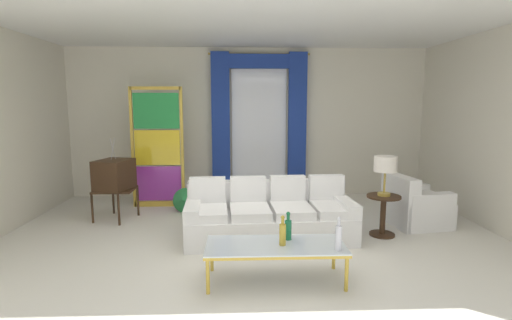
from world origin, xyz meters
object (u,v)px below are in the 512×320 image
bottle_crystal_tall (283,233)px  bottle_amber_squat (339,237)px  couch_white_long (269,217)px  armchair_white (414,207)px  round_side_table (383,212)px  vintage_tv (114,176)px  bottle_blue_decanter (288,228)px  peacock_figurine (184,201)px  stained_glass_divider (158,150)px  coffee_table (275,247)px  table_lamp_brass (385,166)px

bottle_crystal_tall → bottle_amber_squat: (0.56, -0.17, 0.01)m
couch_white_long → armchair_white: bearing=11.8°
round_side_table → couch_white_long: bearing=-179.4°
armchair_white → round_side_table: armchair_white is taller
vintage_tv → armchair_white: bearing=-5.9°
bottle_blue_decanter → round_side_table: bearing=38.8°
peacock_figurine → bottle_crystal_tall: bearing=-61.7°
stained_glass_divider → coffee_table: bearing=-58.8°
couch_white_long → round_side_table: (1.65, 0.02, 0.05)m
bottle_blue_decanter → peacock_figurine: bearing=121.2°
bottle_crystal_tall → peacock_figurine: bearing=118.3°
peacock_figurine → round_side_table: size_ratio=1.01×
bottle_amber_squat → peacock_figurine: size_ratio=0.59×
coffee_table → bottle_amber_squat: size_ratio=4.19×
bottle_amber_squat → stained_glass_divider: (-2.52, 3.31, 0.50)m
bottle_crystal_tall → couch_white_long: bearing=91.7°
couch_white_long → round_side_table: couch_white_long is taller
armchair_white → peacock_figurine: armchair_white is taller
stained_glass_divider → vintage_tv: bearing=-125.3°
vintage_tv → table_lamp_brass: bearing=-13.1°
vintage_tv → stained_glass_divider: bearing=54.7°
armchair_white → round_side_table: bearing=-145.0°
bottle_amber_squat → table_lamp_brass: 1.95m
couch_white_long → round_side_table: 1.65m
bottle_blue_decanter → bottle_amber_squat: bottle_amber_squat is taller
peacock_figurine → round_side_table: 3.29m
stained_glass_divider → round_side_table: 4.03m
bottle_blue_decanter → vintage_tv: 3.40m
stained_glass_divider → round_side_table: (3.57, -1.74, -0.70)m
coffee_table → peacock_figurine: peacock_figurine is taller
bottle_blue_decanter → bottle_crystal_tall: (-0.08, -0.17, 0.00)m
bottle_crystal_tall → vintage_tv: size_ratio=0.24×
table_lamp_brass → bottle_amber_squat: bearing=-123.8°
stained_glass_divider → bottle_blue_decanter: bearing=-55.5°
armchair_white → couch_white_long: bearing=-168.2°
armchair_white → stained_glass_divider: (-4.23, 1.27, 0.77)m
armchair_white → round_side_table: 0.81m
bottle_amber_squat → armchair_white: bearing=49.9°
couch_white_long → bottle_blue_decanter: bearing=-84.4°
bottle_crystal_tall → stained_glass_divider: bearing=122.0°
bottle_blue_decanter → bottle_crystal_tall: 0.19m
armchair_white → table_lamp_brass: bearing=-145.0°
bottle_amber_squat → stained_glass_divider: 4.19m
bottle_amber_squat → table_lamp_brass: (1.05, 1.57, 0.47)m
vintage_tv → peacock_figurine: 1.23m
bottle_crystal_tall → stained_glass_divider: (-1.96, 3.13, 0.52)m
couch_white_long → table_lamp_brass: bearing=0.6°
bottle_blue_decanter → table_lamp_brass: (1.53, 1.23, 0.49)m
bottle_crystal_tall → peacock_figurine: size_ratio=0.55×
table_lamp_brass → armchair_white: bearing=35.0°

